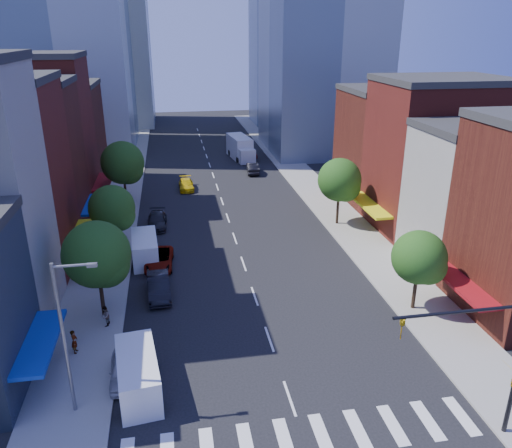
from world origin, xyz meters
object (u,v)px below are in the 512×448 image
Objects in this scene: parked_car_second at (159,287)px; cargo_van_near at (138,376)px; parked_car_front at (124,369)px; box_truck at (240,148)px; parked_car_rear at (157,221)px; taxi at (186,184)px; pedestrian_near at (74,341)px; parked_car_third at (159,259)px; pedestrian_far at (105,316)px; cargo_van_far at (145,249)px; traffic_car_far at (249,153)px; traffic_car_oncoming at (253,168)px.

cargo_van_near reaches higher than parked_car_second.
box_truck is (14.90, 53.97, 0.99)m from parked_car_front.
parked_car_front is at bearing -104.87° from parked_car_second.
taxi is at bearing 76.04° from parked_car_rear.
pedestrian_near is at bearing -117.38° from box_truck.
parked_car_third is at bearing 86.45° from parked_car_second.
pedestrian_near is at bearing 126.29° from cargo_van_near.
parked_car_third is at bearing -116.13° from box_truck.
box_truck is at bearing 70.11° from parked_car_second.
parked_car_rear is (1.69, 25.21, 0.02)m from parked_car_front.
pedestrian_far is (-3.69, -9.30, 0.21)m from parked_car_third.
pedestrian_far is at bearing -25.99° from pedestrian_near.
cargo_van_near is at bearing -97.43° from taxi.
parked_car_third is 9.90m from parked_car_rear.
parked_car_front is 16.75m from cargo_van_far.
traffic_car_far is at bearing 73.10° from parked_car_third.
pedestrian_near is (-5.32, -12.21, 0.26)m from parked_car_third.
parked_car_front is 4.56m from pedestrian_near.
taxi is at bearing 76.50° from cargo_van_near.
parked_car_third is at bearing 65.42° from traffic_car_far.
traffic_car_oncoming is 45.68m from pedestrian_near.
cargo_van_near is 6.21m from pedestrian_near.
pedestrian_far reaches higher than parked_car_rear.
traffic_car_oncoming is at bearing 65.40° from parked_car_second.
pedestrian_far is (-2.64, 7.41, -0.25)m from cargo_van_near.
taxi is 3.03× the size of pedestrian_far.
cargo_van_near reaches higher than cargo_van_far.
parked_car_third is (2.00, 15.32, 0.01)m from parked_car_front.
parked_car_rear is 0.85× the size of cargo_van_near.
parked_car_rear is at bearing 79.87° from cargo_van_far.
parked_car_rear is 19.50m from pedestrian_far.
parked_car_second is at bearing 67.70° from traffic_car_far.
parked_car_front reaches higher than taxi.
parked_car_front is at bearing -92.14° from parked_car_rear.
parked_car_second is 8.70m from pedestrian_near.
traffic_car_far reaches higher than traffic_car_oncoming.
parked_car_second is at bearing 145.41° from pedestrian_far.
traffic_car_far is 2.89× the size of pedestrian_near.
parked_car_front is at bearing -129.82° from pedestrian_near.
traffic_car_oncoming is at bearing 68.97° from parked_car_third.
box_truck reaches higher than parked_car_third.
box_truck is (12.90, 38.65, 0.98)m from parked_car_third.
traffic_car_far is 51.59m from pedestrian_far.
cargo_van_far reaches higher than parked_car_second.
box_truck reaches higher than cargo_van_near.
parked_car_second is 28.52m from taxi.
cargo_van_far is at bearing 135.14° from parked_car_third.
cargo_van_near is (-0.74, -26.61, 0.45)m from parked_car_rear.
traffic_car_oncoming is 3.13× the size of pedestrian_far.
cargo_van_far reaches higher than parked_car_third.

